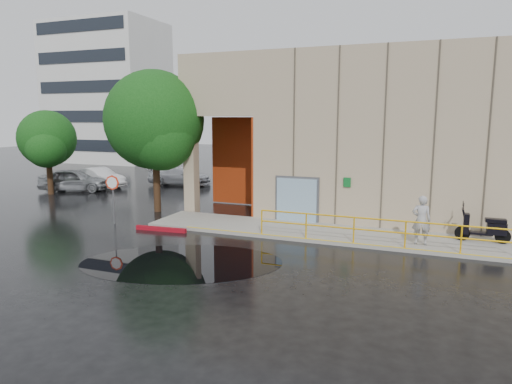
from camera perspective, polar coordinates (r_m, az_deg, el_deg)
ground at (r=16.17m, az=-1.55°, el=-8.53°), size 120.00×120.00×0.00m
sidewalk at (r=19.42m, az=14.76°, el=-5.54°), size 20.00×3.00×0.15m
building at (r=25.19m, az=19.38°, el=7.12°), size 20.00×10.17×8.00m
guardrail at (r=17.94m, az=15.14°, el=-4.79°), size 9.56×0.06×1.03m
distant_building at (r=54.20m, az=-18.01°, el=11.63°), size 12.00×8.08×15.00m
person at (r=18.45m, az=19.96°, el=-3.31°), size 0.72×0.49×1.89m
scooter at (r=19.76m, az=26.63°, el=-3.13°), size 1.99×0.64×1.54m
stop_sign at (r=22.21m, az=-17.49°, el=0.48°), size 0.69×0.12×2.30m
red_curb at (r=20.56m, az=-11.80°, el=-4.55°), size 2.41×0.35×0.18m
puddle at (r=16.16m, az=-9.27°, el=-8.65°), size 8.06×6.50×0.01m
car_a at (r=33.01m, az=-21.79°, el=1.40°), size 4.84×3.36×1.53m
car_b at (r=34.17m, az=-19.04°, el=1.70°), size 4.47×2.35×1.40m
car_c at (r=34.03m, az=-9.56°, el=2.01°), size 4.90×2.78×1.34m
tree_near at (r=24.15m, az=-12.39°, el=8.31°), size 5.10×5.10×7.36m
tree_far at (r=31.93m, az=-24.68°, el=5.82°), size 3.59×3.69×5.39m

